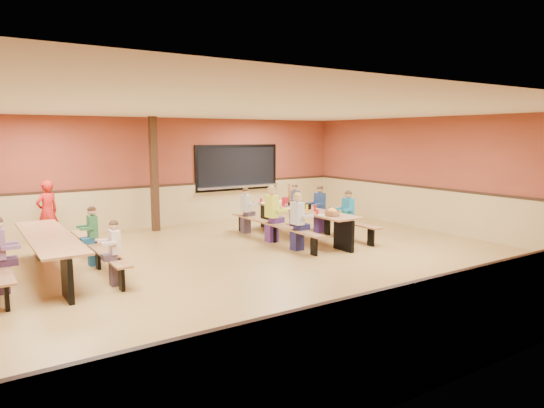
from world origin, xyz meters
TOP-DOWN VIEW (x-y plane):
  - ground at (0.00, 0.00)m, footprint 12.00×12.00m
  - room_envelope at (0.00, 0.00)m, footprint 12.04×10.04m
  - kitchen_pass_through at (2.60, 4.96)m, footprint 2.78×0.28m
  - structural_post at (-0.20, 4.40)m, footprint 0.18×0.18m
  - cafeteria_table_main at (2.47, 1.51)m, footprint 1.91×3.70m
  - cafeteria_table_second at (-3.25, 1.37)m, footprint 1.91×3.70m
  - seated_child_white_left at (1.64, 0.56)m, footprint 0.39×0.32m
  - seated_adult_yellow at (1.64, 1.59)m, footprint 0.42×0.35m
  - seated_child_grey_left at (1.64, 2.82)m, footprint 0.35×0.28m
  - seated_child_teal_right at (3.29, 0.75)m, footprint 0.36×0.29m
  - seated_child_navy_right at (3.29, 1.83)m, footprint 0.37×0.31m
  - seated_child_char_right at (3.29, 2.94)m, footprint 0.35×0.29m
  - seated_child_green_sec at (-2.42, 1.69)m, footprint 0.34×0.28m
  - seated_child_tan_sec at (-2.42, 0.16)m, footprint 0.32×0.26m
  - standing_woman at (-2.83, 4.29)m, footprint 0.64×0.56m
  - punch_pitcher at (2.39, 2.11)m, footprint 0.16×0.16m
  - chip_bowl at (2.38, 0.26)m, footprint 0.32×0.32m
  - napkin_dispenser at (2.54, 1.35)m, footprint 0.10×0.14m
  - condiment_mustard at (2.25, 1.01)m, footprint 0.06×0.06m
  - condiment_ketchup at (2.44, 0.95)m, footprint 0.06×0.06m
  - table_paddle at (2.53, 2.12)m, footprint 0.16×0.16m
  - place_settings at (2.47, 1.51)m, footprint 0.65×3.30m

SIDE VIEW (x-z plane):
  - ground at x=0.00m, z-range 0.00..0.00m
  - cafeteria_table_main at x=2.47m, z-range 0.16..0.90m
  - cafeteria_table_second at x=-3.25m, z-range 0.16..0.90m
  - seated_child_tan_sec at x=-2.42m, z-range 0.00..1.10m
  - seated_child_green_sec at x=-2.42m, z-range 0.00..1.15m
  - seated_child_grey_left at x=1.64m, z-range 0.00..1.17m
  - seated_child_char_right at x=3.29m, z-range 0.00..1.17m
  - seated_child_teal_right at x=3.29m, z-range 0.00..1.19m
  - seated_child_navy_right at x=3.29m, z-range 0.00..1.22m
  - seated_child_white_left at x=1.64m, z-range 0.00..1.26m
  - seated_adult_yellow at x=1.64m, z-range 0.00..1.32m
  - room_envelope at x=0.00m, z-range -0.82..2.20m
  - standing_woman at x=-2.83m, z-range 0.00..1.49m
  - place_settings at x=2.47m, z-range 0.74..0.85m
  - napkin_dispenser at x=2.54m, z-range 0.74..0.87m
  - chip_bowl at x=2.38m, z-range 0.74..0.89m
  - condiment_mustard at x=2.25m, z-range 0.74..0.91m
  - condiment_ketchup at x=2.44m, z-range 0.74..0.91m
  - punch_pitcher at x=2.39m, z-range 0.74..0.96m
  - table_paddle at x=2.53m, z-range 0.60..1.16m
  - kitchen_pass_through at x=2.60m, z-range 0.80..2.18m
  - structural_post at x=-0.20m, z-range 0.00..3.00m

